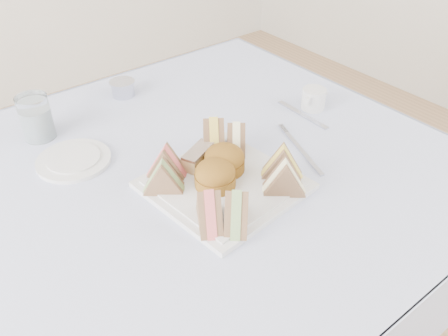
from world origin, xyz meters
TOP-DOWN VIEW (x-y plane):
  - table at (0.00, 0.00)m, footprint 0.90×0.90m
  - tablecloth at (0.00, 0.00)m, footprint 1.02×1.02m
  - serving_plate at (-0.03, -0.10)m, footprint 0.30×0.30m
  - sandwich_fl_a at (-0.13, -0.17)m, footprint 0.08×0.10m
  - sandwich_fl_b at (-0.09, -0.20)m, footprint 0.09×0.09m
  - sandwich_fr_a at (0.07, -0.15)m, footprint 0.09×0.09m
  - sandwich_fr_b at (0.04, -0.19)m, footprint 0.09×0.08m
  - sandwich_bl_a at (-0.14, -0.04)m, footprint 0.09×0.08m
  - sandwich_bl_b at (-0.11, -0.00)m, footprint 0.08×0.09m
  - sandwich_br_a at (0.06, -0.02)m, footprint 0.08×0.09m
  - sandwich_br_b at (0.02, 0.01)m, footprint 0.09×0.10m
  - scone_left at (-0.05, -0.10)m, footprint 0.09×0.09m
  - scone_right at (-0.01, -0.07)m, footprint 0.11×0.11m
  - pastry_slice at (-0.04, -0.02)m, footprint 0.09×0.06m
  - side_plate at (-0.23, 0.18)m, footprint 0.20×0.20m
  - water_glass at (-0.25, 0.32)m, footprint 0.08×0.08m
  - tea_strainer at (0.00, 0.38)m, footprint 0.09×0.09m
  - knife at (0.30, 0.01)m, footprint 0.02×0.17m
  - fork at (0.18, -0.11)m, footprint 0.07×0.17m
  - creamer_jug at (0.35, 0.02)m, footprint 0.08×0.08m

SIDE VIEW (x-z plane):
  - table at x=0.00m, z-range 0.00..0.74m
  - tablecloth at x=0.00m, z-range 0.74..0.75m
  - knife at x=0.30m, z-range 0.75..0.75m
  - fork at x=0.18m, z-range 0.75..0.75m
  - side_plate at x=-0.23m, z-range 0.75..0.75m
  - serving_plate at x=-0.03m, z-range 0.75..0.76m
  - tea_strainer at x=0.00m, z-range 0.75..0.78m
  - creamer_jug at x=0.35m, z-range 0.75..0.80m
  - pastry_slice at x=-0.04m, z-range 0.76..0.80m
  - scone_left at x=-0.05m, z-range 0.76..0.81m
  - scone_right at x=-0.01m, z-range 0.76..0.81m
  - sandwich_bl_a at x=-0.14m, z-range 0.76..0.83m
  - sandwich_bl_b at x=-0.11m, z-range 0.76..0.83m
  - sandwich_br_a at x=0.06m, z-range 0.76..0.83m
  - sandwich_fr_a at x=0.07m, z-range 0.76..0.83m
  - sandwich_fr_b at x=0.04m, z-range 0.76..0.83m
  - sandwich_fl_a at x=-0.13m, z-range 0.76..0.84m
  - sandwich_fl_b at x=-0.09m, z-range 0.76..0.84m
  - water_glass at x=-0.25m, z-range 0.75..0.85m
  - sandwich_br_b at x=0.02m, z-range 0.76..0.84m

